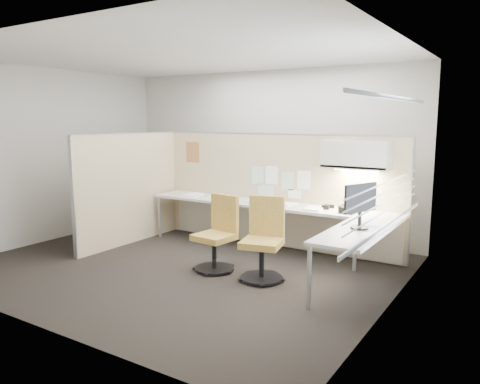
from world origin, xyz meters
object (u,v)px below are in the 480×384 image
Objects in this scene: chair_left at (218,236)px; phone at (347,209)px; chair_right at (263,242)px; monitor at (360,203)px; desk at (283,216)px.

chair_left reaches higher than phone.
chair_right is 1.32m from phone.
phone is (-0.43, 0.82, -0.25)m from monitor.
phone reaches higher than desk.
chair_left is 0.97× the size of chair_right.
desk is 1.62m from monitor.
phone is (0.94, 0.07, 0.18)m from desk.
chair_left is 0.69m from chair_right.
chair_right is 4.55× the size of phone.
monitor reaches higher than chair_left.
monitor is at bearing -0.70° from chair_right.
chair_right reaches higher than desk.
chair_right is 1.28m from monitor.
chair_right is 1.93× the size of monitor.
chair_right is at bearing -117.81° from phone.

